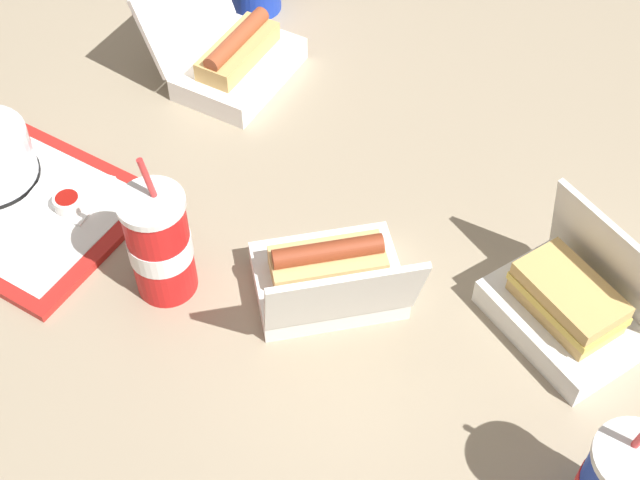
% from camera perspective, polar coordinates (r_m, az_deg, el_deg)
% --- Properties ---
extents(ground_plane, '(3.20, 3.20, 0.00)m').
position_cam_1_polar(ground_plane, '(1.23, -0.71, -0.77)').
color(ground_plane, gray).
extents(food_tray, '(0.41, 0.33, 0.01)m').
position_cam_1_polar(food_tray, '(1.36, -19.29, 2.39)').
color(food_tray, red).
rests_on(food_tray, ground_plane).
extents(ketchup_cup, '(0.04, 0.04, 0.02)m').
position_cam_1_polar(ketchup_cup, '(1.30, -15.82, 2.31)').
color(ketchup_cup, white).
rests_on(ketchup_cup, food_tray).
extents(napkin_stack, '(0.13, 0.13, 0.00)m').
position_cam_1_polar(napkin_stack, '(1.33, -15.82, 2.97)').
color(napkin_stack, white).
rests_on(napkin_stack, food_tray).
extents(clamshell_hotdog_center, '(0.23, 0.24, 0.17)m').
position_cam_1_polar(clamshell_hotdog_center, '(1.47, -5.63, 11.61)').
color(clamshell_hotdog_center, white).
rests_on(clamshell_hotdog_center, ground_plane).
extents(clamshell_sandwich_front, '(0.22, 0.18, 0.17)m').
position_cam_1_polar(clamshell_sandwich_front, '(1.16, 15.59, -4.09)').
color(clamshell_sandwich_front, white).
rests_on(clamshell_sandwich_front, ground_plane).
extents(clamshell_hotdog_left, '(0.26, 0.26, 0.17)m').
position_cam_1_polar(clamshell_hotdog_left, '(1.15, 0.62, -2.40)').
color(clamshell_hotdog_left, white).
rests_on(clamshell_hotdog_left, ground_plane).
extents(soda_cup_center, '(0.08, 0.08, 0.23)m').
position_cam_1_polar(soda_cup_center, '(1.14, -10.23, -0.28)').
color(soda_cup_center, red).
rests_on(soda_cup_center, ground_plane).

